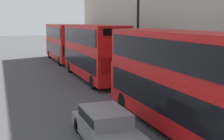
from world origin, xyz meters
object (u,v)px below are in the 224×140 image
object	(u,v)px
bus_leading	(182,77)
car_dark_sedan	(105,124)
bus_third_in_queue	(63,41)
pedestrian	(99,60)
bus_second_in_queue	(93,49)

from	to	relation	value
bus_leading	car_dark_sedan	world-z (taller)	bus_leading
bus_leading	car_dark_sedan	bearing A→B (deg)	179.23
bus_third_in_queue	car_dark_sedan	distance (m)	25.71
pedestrian	car_dark_sedan	bearing A→B (deg)	-106.75
bus_second_in_queue	bus_third_in_queue	world-z (taller)	bus_second_in_queue
bus_leading	car_dark_sedan	size ratio (longest dim) A/B	2.49
car_dark_sedan	pedestrian	size ratio (longest dim) A/B	2.52
bus_leading	pedestrian	size ratio (longest dim) A/B	6.28
bus_second_in_queue	car_dark_sedan	size ratio (longest dim) A/B	2.52
bus_third_in_queue	car_dark_sedan	size ratio (longest dim) A/B	2.49
bus_third_in_queue	pedestrian	distance (m)	7.16
bus_third_in_queue	bus_second_in_queue	bearing A→B (deg)	-90.00
bus_second_in_queue	car_dark_sedan	world-z (taller)	bus_second_in_queue
bus_leading	bus_third_in_queue	xyz separation A→B (m)	(0.00, 25.47, 0.00)
bus_third_in_queue	bus_leading	bearing A→B (deg)	-90.00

